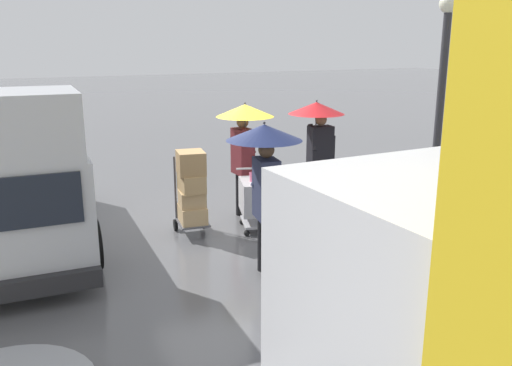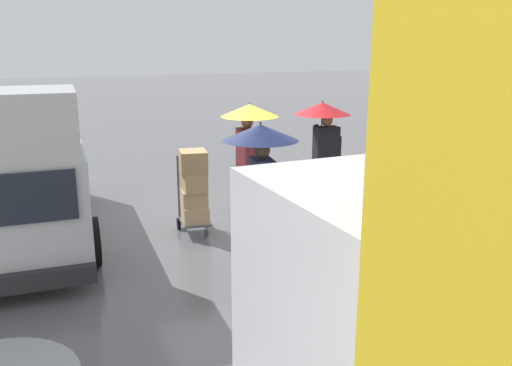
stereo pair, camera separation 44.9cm
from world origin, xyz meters
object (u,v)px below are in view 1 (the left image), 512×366
object	(u,v)px
shopping_cart_vendor	(256,198)
hand_dolly_boxes	(192,189)
pedestrian_black_side	(265,163)
pedestrian_white_side	(244,133)
street_lamp	(441,97)
cargo_van_parked_right	(11,175)
pedestrian_pink_side	(318,130)

from	to	relation	value
shopping_cart_vendor	hand_dolly_boxes	bearing A→B (deg)	-13.02
pedestrian_black_side	pedestrian_white_side	bearing A→B (deg)	-108.30
hand_dolly_boxes	pedestrian_black_side	bearing A→B (deg)	102.13
street_lamp	shopping_cart_vendor	bearing A→B (deg)	-39.19
shopping_cart_vendor	pedestrian_white_side	xyz separation A→B (m)	(-0.11, -0.73, 1.02)
cargo_van_parked_right	pedestrian_white_side	bearing A→B (deg)	177.01
shopping_cart_vendor	pedestrian_black_side	bearing A→B (deg)	67.85
pedestrian_pink_side	pedestrian_white_side	bearing A→B (deg)	-12.37
pedestrian_pink_side	pedestrian_black_side	world-z (taller)	same
pedestrian_black_side	shopping_cart_vendor	bearing A→B (deg)	-112.15
hand_dolly_boxes	shopping_cart_vendor	bearing A→B (deg)	166.98
shopping_cart_vendor	pedestrian_pink_side	distance (m)	1.86
cargo_van_parked_right	street_lamp	bearing A→B (deg)	155.37
hand_dolly_boxes	pedestrian_black_side	xyz separation A→B (m)	(-0.41, 1.89, 0.78)
pedestrian_black_side	street_lamp	size ratio (longest dim) A/B	0.56
pedestrian_white_side	pedestrian_pink_side	bearing A→B (deg)	167.63
cargo_van_parked_right	pedestrian_white_side	xyz separation A→B (m)	(-3.89, 0.20, 0.41)
shopping_cart_vendor	pedestrian_black_side	world-z (taller)	pedestrian_black_side
shopping_cart_vendor	pedestrian_pink_side	xyz separation A→B (m)	(-1.50, -0.42, 1.02)
hand_dolly_boxes	pedestrian_black_side	world-z (taller)	pedestrian_black_side
pedestrian_black_side	street_lamp	world-z (taller)	street_lamp
cargo_van_parked_right	shopping_cart_vendor	size ratio (longest dim) A/B	5.20
shopping_cart_vendor	pedestrian_black_side	size ratio (longest dim) A/B	0.49
hand_dolly_boxes	pedestrian_pink_side	world-z (taller)	pedestrian_pink_side
shopping_cart_vendor	street_lamp	xyz separation A→B (m)	(-2.24, 1.83, 1.80)
cargo_van_parked_right	shopping_cart_vendor	bearing A→B (deg)	166.16
cargo_van_parked_right	pedestrian_white_side	world-z (taller)	cargo_van_parked_right
pedestrian_black_side	cargo_van_parked_right	bearing A→B (deg)	-39.70
cargo_van_parked_right	shopping_cart_vendor	xyz separation A→B (m)	(-3.77, 0.93, -0.61)
pedestrian_black_side	street_lamp	distance (m)	3.02
pedestrian_black_side	pedestrian_white_side	distance (m)	2.50
hand_dolly_boxes	pedestrian_pink_side	bearing A→B (deg)	-176.12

